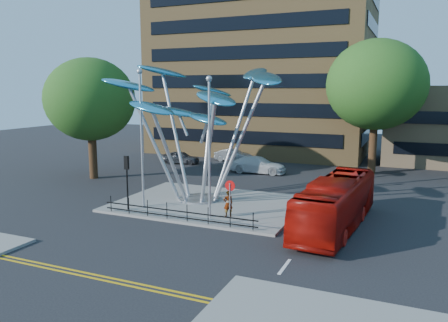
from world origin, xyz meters
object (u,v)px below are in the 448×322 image
at_px(traffic_light_island, 127,171).
at_px(pedestrian, 228,204).
at_px(street_lamp_left, 141,126).
at_px(tree_left, 90,100).
at_px(leaf_sculpture, 198,101).
at_px(parked_car_mid, 233,155).
at_px(no_entry_sign_island, 230,194).
at_px(red_bus, 336,203).
at_px(parked_car_left, 181,157).
at_px(parked_car_right, 258,165).
at_px(tree_right, 376,85).
at_px(street_lamp_right, 209,135).

height_order(traffic_light_island, pedestrian, traffic_light_island).
bearing_deg(street_lamp_left, tree_left, 145.62).
bearing_deg(leaf_sculpture, parked_car_mid, 104.15).
height_order(street_lamp_left, traffic_light_island, street_lamp_left).
height_order(no_entry_sign_island, red_bus, red_bus).
distance_m(tree_left, parked_car_mid, 16.36).
bearing_deg(parked_car_left, parked_car_right, -109.95).
xyz_separation_m(no_entry_sign_island, parked_car_mid, (-8.18, 20.48, -1.15)).
distance_m(street_lamp_left, parked_car_right, 15.47).
bearing_deg(parked_car_mid, parked_car_right, -133.71).
relative_size(traffic_light_island, parked_car_right, 0.66).
bearing_deg(tree_left, tree_right, 28.61).
distance_m(leaf_sculpture, traffic_light_island, 6.65).
bearing_deg(tree_right, leaf_sculpture, -123.31).
distance_m(tree_left, leaf_sculpture, 12.38).
distance_m(tree_right, pedestrian, 20.81).
xyz_separation_m(street_lamp_right, traffic_light_island, (-5.50, -0.50, -2.48)).
bearing_deg(parked_car_left, red_bus, -139.68).
distance_m(tree_left, pedestrian, 17.73).
xyz_separation_m(tree_right, street_lamp_right, (-7.50, -19.00, -2.94)).
relative_size(leaf_sculpture, parked_car_mid, 3.17).
relative_size(parked_car_left, parked_car_mid, 0.95).
relative_size(no_entry_sign_island, parked_car_left, 0.64).
bearing_deg(tree_left, street_lamp_left, -34.38).
relative_size(street_lamp_left, parked_car_mid, 2.19).
bearing_deg(parked_car_mid, tree_left, 153.28).
distance_m(leaf_sculpture, parked_car_mid, 17.94).
distance_m(tree_left, street_lamp_right, 16.19).
bearing_deg(red_bus, parked_car_mid, 131.09).
height_order(tree_left, street_lamp_right, tree_left).
bearing_deg(no_entry_sign_island, pedestrian, 117.72).
relative_size(traffic_light_island, red_bus, 0.34).
relative_size(tree_right, parked_car_mid, 3.02).
bearing_deg(tree_left, leaf_sculpture, -15.55).
height_order(tree_left, red_bus, tree_left).
bearing_deg(tree_right, parked_car_left, -172.62).
distance_m(leaf_sculpture, pedestrian, 7.56).
bearing_deg(street_lamp_left, red_bus, 4.19).
distance_m(street_lamp_right, parked_car_left, 20.49).
bearing_deg(pedestrian, parked_car_mid, -109.53).
bearing_deg(pedestrian, street_lamp_right, -10.12).
relative_size(tree_right, street_lamp_right, 1.46).
distance_m(no_entry_sign_island, parked_car_mid, 22.09).
xyz_separation_m(street_lamp_left, no_entry_sign_island, (6.50, -0.98, -3.54)).
height_order(traffic_light_island, no_entry_sign_island, traffic_light_island).
relative_size(parked_car_left, parked_car_right, 0.73).
distance_m(tree_right, leaf_sculpture, 18.37).
height_order(traffic_light_island, parked_car_right, traffic_light_island).
bearing_deg(parked_car_mid, parked_car_left, 131.53).
xyz_separation_m(leaf_sculpture, street_lamp_left, (-2.43, -3.18, -1.52)).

